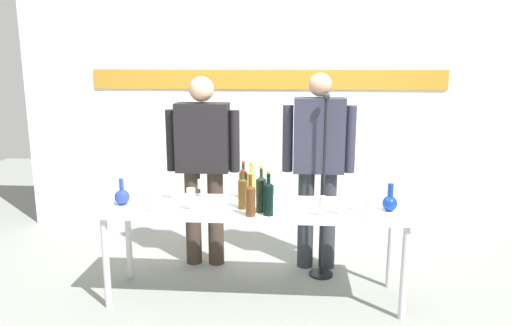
# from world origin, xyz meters

# --- Properties ---
(ground_plane) EXTENTS (10.00, 10.00, 0.00)m
(ground_plane) POSITION_xyz_m (0.00, 0.00, 0.00)
(ground_plane) COLOR gray
(back_wall) EXTENTS (5.17, 0.11, 3.00)m
(back_wall) POSITION_xyz_m (0.00, 1.60, 1.50)
(back_wall) COLOR white
(back_wall) RESTS_ON ground
(display_table) EXTENTS (2.27, 0.60, 0.74)m
(display_table) POSITION_xyz_m (0.00, 0.00, 0.68)
(display_table) COLOR white
(display_table) RESTS_ON ground
(decanter_blue_left) EXTENTS (0.12, 0.12, 0.20)m
(decanter_blue_left) POSITION_xyz_m (-1.00, -0.05, 0.80)
(decanter_blue_left) COLOR #22379C
(decanter_blue_left) RESTS_ON display_table
(decanter_blue_right) EXTENTS (0.11, 0.11, 0.20)m
(decanter_blue_right) POSITION_xyz_m (0.99, -0.05, 0.81)
(decanter_blue_right) COLOR navy
(decanter_blue_right) RESTS_ON display_table
(presenter_left) EXTENTS (0.64, 0.22, 1.67)m
(presenter_left) POSITION_xyz_m (-0.50, 0.62, 0.97)
(presenter_left) COLOR #3B2E25
(presenter_left) RESTS_ON ground
(presenter_right) EXTENTS (0.62, 0.22, 1.71)m
(presenter_right) POSITION_xyz_m (0.50, 0.62, 0.98)
(presenter_right) COLOR #2C3037
(presenter_right) RESTS_ON ground
(wine_bottle_0) EXTENTS (0.07, 0.07, 0.34)m
(wine_bottle_0) POSITION_xyz_m (0.06, -0.13, 0.88)
(wine_bottle_0) COLOR black
(wine_bottle_0) RESTS_ON display_table
(wine_bottle_1) EXTENTS (0.07, 0.07, 0.29)m
(wine_bottle_1) POSITION_xyz_m (-0.08, -0.08, 0.87)
(wine_bottle_1) COLOR #50340F
(wine_bottle_1) RESTS_ON display_table
(wine_bottle_2) EXTENTS (0.07, 0.07, 0.30)m
(wine_bottle_2) POSITION_xyz_m (-0.03, 0.12, 0.87)
(wine_bottle_2) COLOR gold
(wine_bottle_2) RESTS_ON display_table
(wine_bottle_3) EXTENTS (0.07, 0.07, 0.30)m
(wine_bottle_3) POSITION_xyz_m (-0.01, -0.25, 0.86)
(wine_bottle_3) COLOR #552F17
(wine_bottle_3) RESTS_ON display_table
(wine_bottle_4) EXTENTS (0.07, 0.07, 0.32)m
(wine_bottle_4) POSITION_xyz_m (0.12, -0.22, 0.87)
(wine_bottle_4) COLOR black
(wine_bottle_4) RESTS_ON display_table
(wine_bottle_5) EXTENTS (0.07, 0.07, 0.30)m
(wine_bottle_5) POSITION_xyz_m (-0.10, 0.19, 0.86)
(wine_bottle_5) COLOR #143515
(wine_bottle_5) RESTS_ON display_table
(wine_glass_left_0) EXTENTS (0.06, 0.06, 0.17)m
(wine_glass_left_0) POSITION_xyz_m (-0.45, -0.15, 0.86)
(wine_glass_left_0) COLOR white
(wine_glass_left_0) RESTS_ON display_table
(wine_glass_left_1) EXTENTS (0.07, 0.07, 0.16)m
(wine_glass_left_1) POSITION_xyz_m (-0.66, 0.14, 0.86)
(wine_glass_left_1) COLOR white
(wine_glass_left_1) RESTS_ON display_table
(wine_glass_left_2) EXTENTS (0.06, 0.06, 0.15)m
(wine_glass_left_2) POSITION_xyz_m (-0.70, -0.22, 0.84)
(wine_glass_left_2) COLOR white
(wine_glass_left_2) RESTS_ON display_table
(wine_glass_left_3) EXTENTS (0.06, 0.06, 0.14)m
(wine_glass_left_3) POSITION_xyz_m (-0.44, 0.21, 0.84)
(wine_glass_left_3) COLOR white
(wine_glass_left_3) RESTS_ON display_table
(wine_glass_right_0) EXTENTS (0.06, 0.06, 0.15)m
(wine_glass_right_0) POSITION_xyz_m (0.49, -0.22, 0.84)
(wine_glass_right_0) COLOR white
(wine_glass_right_0) RESTS_ON display_table
(wine_glass_right_1) EXTENTS (0.06, 0.06, 0.12)m
(wine_glass_right_1) POSITION_xyz_m (0.85, 0.15, 0.83)
(wine_glass_right_1) COLOR white
(wine_glass_right_1) RESTS_ON display_table
(wine_glass_right_2) EXTENTS (0.07, 0.07, 0.17)m
(wine_glass_right_2) POSITION_xyz_m (0.63, -0.18, 0.86)
(wine_glass_right_2) COLOR white
(wine_glass_right_2) RESTS_ON display_table
(wine_glass_right_3) EXTENTS (0.06, 0.06, 0.14)m
(wine_glass_right_3) POSITION_xyz_m (0.81, -0.22, 0.84)
(wine_glass_right_3) COLOR white
(wine_glass_right_3) RESTS_ON display_table
(wine_glass_right_4) EXTENTS (0.06, 0.06, 0.15)m
(wine_glass_right_4) POSITION_xyz_m (0.78, -0.09, 0.85)
(wine_glass_right_4) COLOR white
(wine_glass_right_4) RESTS_ON display_table
(microphone_stand) EXTENTS (0.20, 0.20, 1.56)m
(microphone_stand) POSITION_xyz_m (0.54, 0.43, 0.52)
(microphone_stand) COLOR black
(microphone_stand) RESTS_ON ground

